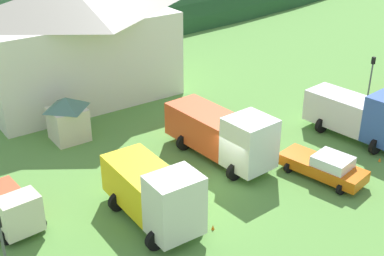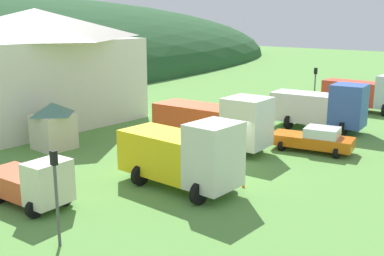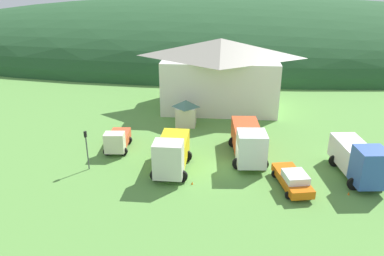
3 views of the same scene
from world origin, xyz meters
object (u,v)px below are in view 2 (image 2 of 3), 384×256
object	(u,v)px
tow_truck_silver	(365,93)
traffic_cone_mid_row	(350,140)
service_pickup_orange	(314,139)
box_truck_blue	(323,106)
traffic_light_east	(315,87)
traffic_cone_near_pickup	(243,187)
light_truck_cream	(32,183)
depot_building	(39,66)
heavy_rig_white	(216,121)
play_shed_cream	(53,125)
flatbed_truck_yellow	(184,154)
traffic_light_west	(56,188)

from	to	relation	value
tow_truck_silver	traffic_cone_mid_row	distance (m)	11.51
service_pickup_orange	tow_truck_silver	bearing A→B (deg)	87.02
box_truck_blue	traffic_light_east	bearing A→B (deg)	115.54
tow_truck_silver	traffic_light_east	distance (m)	5.65
traffic_light_east	tow_truck_silver	bearing A→B (deg)	-30.08
box_truck_blue	traffic_cone_near_pickup	xyz separation A→B (m)	(-14.46, -2.40, -1.88)
light_truck_cream	service_pickup_orange	world-z (taller)	light_truck_cream
tow_truck_silver	traffic_cone_near_pickup	bearing A→B (deg)	-84.29
light_truck_cream	box_truck_blue	size ratio (longest dim) A/B	0.65
box_truck_blue	traffic_light_east	xyz separation A→B (m)	(4.70, 2.96, 0.73)
traffic_cone_mid_row	light_truck_cream	bearing A→B (deg)	162.47
depot_building	heavy_rig_white	bearing A→B (deg)	-78.64
depot_building	tow_truck_silver	bearing A→B (deg)	-40.06
depot_building	tow_truck_silver	size ratio (longest dim) A/B	2.26
tow_truck_silver	traffic_cone_mid_row	size ratio (longest dim) A/B	13.81
heavy_rig_white	tow_truck_silver	size ratio (longest dim) A/B	1.17
light_truck_cream	play_shed_cream	bearing A→B (deg)	135.89
heavy_rig_white	service_pickup_orange	size ratio (longest dim) A/B	1.50
play_shed_cream	traffic_light_east	size ratio (longest dim) A/B	0.74
flatbed_truck_yellow	heavy_rig_white	world-z (taller)	flatbed_truck_yellow
tow_truck_silver	traffic_cone_mid_row	bearing A→B (deg)	-74.73
depot_building	heavy_rig_white	distance (m)	16.19
flatbed_truck_yellow	traffic_light_west	world-z (taller)	traffic_light_west
play_shed_cream	traffic_light_west	bearing A→B (deg)	-123.42
depot_building	traffic_light_west	bearing A→B (deg)	-121.30
box_truck_blue	traffic_light_west	size ratio (longest dim) A/B	1.91
light_truck_cream	depot_building	bearing A→B (deg)	141.39
flatbed_truck_yellow	traffic_cone_near_pickup	xyz separation A→B (m)	(2.09, -2.28, -1.85)
play_shed_cream	service_pickup_orange	xyz separation A→B (m)	(10.52, -13.67, -0.79)
play_shed_cream	traffic_light_west	size ratio (longest dim) A/B	0.82
depot_building	service_pickup_orange	world-z (taller)	depot_building
depot_building	light_truck_cream	xyz separation A→B (m)	(-10.16, -14.95, -3.65)
light_truck_cream	traffic_cone_mid_row	world-z (taller)	light_truck_cream
light_truck_cream	traffic_light_west	xyz separation A→B (m)	(-1.56, -4.32, 1.24)
light_truck_cream	traffic_light_east	world-z (taller)	traffic_light_east
heavy_rig_white	box_truck_blue	xyz separation A→B (m)	(9.47, -3.17, 0.02)
traffic_cone_near_pickup	flatbed_truck_yellow	bearing A→B (deg)	132.47
light_truck_cream	traffic_light_east	size ratio (longest dim) A/B	1.11
light_truck_cream	service_pickup_orange	distance (m)	17.90
light_truck_cream	traffic_cone_mid_row	distance (m)	22.42
light_truck_cream	flatbed_truck_yellow	world-z (taller)	flatbed_truck_yellow
depot_building	traffic_cone_mid_row	bearing A→B (deg)	-62.71
light_truck_cream	service_pickup_orange	xyz separation A→B (m)	(16.84, -6.05, -0.30)
traffic_light_east	light_truck_cream	bearing A→B (deg)	178.18
light_truck_cream	heavy_rig_white	distance (m)	13.33
traffic_light_west	heavy_rig_white	bearing A→B (deg)	13.83
flatbed_truck_yellow	box_truck_blue	size ratio (longest dim) A/B	0.91
box_truck_blue	tow_truck_silver	world-z (taller)	box_truck_blue
depot_building	heavy_rig_white	size ratio (longest dim) A/B	1.94
light_truck_cream	traffic_light_west	size ratio (longest dim) A/B	1.24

